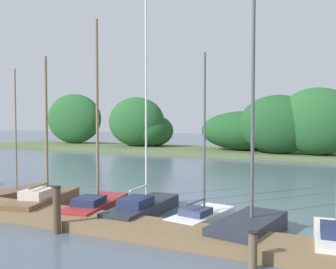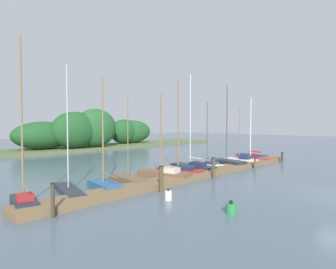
# 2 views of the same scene
# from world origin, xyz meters

# --- Properties ---
(dock_pier) EXTENTS (27.74, 1.80, 0.35)m
(dock_pier) POSITION_xyz_m (0.00, 9.55, 0.17)
(dock_pier) COLOR brown
(dock_pier) RESTS_ON ground
(far_shore) EXTENTS (65.01, 8.11, 6.74)m
(far_shore) POSITION_xyz_m (-1.46, 36.59, 2.60)
(far_shore) COLOR #56663D
(far_shore) RESTS_ON ground
(sailboat_0) EXTENTS (1.51, 2.98, 8.32)m
(sailboat_0) POSITION_xyz_m (-12.79, 10.94, 0.46)
(sailboat_0) COLOR #232833
(sailboat_0) RESTS_ON ground
(sailboat_1) EXTENTS (1.94, 4.50, 7.48)m
(sailboat_1) POSITION_xyz_m (-10.06, 11.75, 0.27)
(sailboat_1) COLOR #232833
(sailboat_1) RESTS_ON ground
(sailboat_2) EXTENTS (1.49, 3.13, 6.86)m
(sailboat_2) POSITION_xyz_m (-8.07, 11.15, 0.38)
(sailboat_2) COLOR #285684
(sailboat_2) RESTS_ON ground
(sailboat_3) EXTENTS (1.66, 4.00, 6.00)m
(sailboat_3) POSITION_xyz_m (-5.65, 11.76, 0.24)
(sailboat_3) COLOR brown
(sailboat_3) RESTS_ON ground
(sailboat_4) EXTENTS (2.11, 4.44, 6.28)m
(sailboat_4) POSITION_xyz_m (-3.07, 10.97, 0.38)
(sailboat_4) COLOR brown
(sailboat_4) RESTS_ON ground
(sailboat_5) EXTENTS (1.95, 4.29, 7.64)m
(sailboat_5) POSITION_xyz_m (-0.75, 11.33, 0.38)
(sailboat_5) COLOR maroon
(sailboat_5) RESTS_ON ground
(sailboat_6) EXTENTS (1.28, 4.48, 8.36)m
(sailboat_6) POSITION_xyz_m (1.23, 11.69, 0.34)
(sailboat_6) COLOR #232833
(sailboat_6) RESTS_ON ground
(sailboat_7) EXTENTS (1.68, 3.39, 6.05)m
(sailboat_7) POSITION_xyz_m (3.62, 11.68, 0.28)
(sailboat_7) COLOR white
(sailboat_7) RESTS_ON ground
(sailboat_8) EXTENTS (1.95, 3.69, 7.72)m
(sailboat_8) POSITION_xyz_m (5.55, 10.82, 0.40)
(sailboat_8) COLOR #232833
(sailboat_8) RESTS_ON ground
(sailboat_9) EXTENTS (1.46, 3.46, 5.82)m
(sailboat_9) POSITION_xyz_m (8.03, 10.81, 0.32)
(sailboat_9) COLOR silver
(sailboat_9) RESTS_ON ground
(sailboat_10) EXTENTS (1.36, 4.17, 6.94)m
(sailboat_10) POSITION_xyz_m (10.47, 10.85, 0.27)
(sailboat_10) COLOR maroon
(sailboat_10) RESTS_ON ground
(sailboat_11) EXTENTS (1.27, 3.47, 5.78)m
(sailboat_11) POSITION_xyz_m (12.36, 11.83, 0.37)
(sailboat_11) COLOR navy
(sailboat_11) RESTS_ON ground
(mooring_piling_0) EXTENTS (0.19, 0.19, 1.53)m
(mooring_piling_0) POSITION_xyz_m (-12.47, 8.37, 0.77)
(mooring_piling_0) COLOR #3D3323
(mooring_piling_0) RESTS_ON ground
(mooring_piling_1) EXTENTS (0.31, 0.31, 1.55)m
(mooring_piling_1) POSITION_xyz_m (-5.94, 8.26, 0.78)
(mooring_piling_1) COLOR #4C3D28
(mooring_piling_1) RESTS_ON ground
(mooring_piling_2) EXTENTS (0.29, 0.29, 1.54)m
(mooring_piling_2) POSITION_xyz_m (-0.18, 8.45, 0.78)
(mooring_piling_2) COLOR #4C3D28
(mooring_piling_2) RESTS_ON ground
(mooring_piling_3) EXTENTS (0.26, 0.26, 0.94)m
(mooring_piling_3) POSITION_xyz_m (6.19, 8.28, 0.48)
(mooring_piling_3) COLOR brown
(mooring_piling_3) RESTS_ON ground
(mooring_piling_4) EXTENTS (0.26, 0.26, 1.02)m
(mooring_piling_4) POSITION_xyz_m (12.35, 8.25, 0.51)
(mooring_piling_4) COLOR #3D3323
(mooring_piling_4) RESTS_ON ground
(channel_buoy_0) EXTENTS (0.49, 0.49, 0.61)m
(channel_buoy_0) POSITION_xyz_m (-6.57, 3.10, 0.23)
(channel_buoy_0) COLOR #23843D
(channel_buoy_0) RESTS_ON ground
(channel_buoy_1) EXTENTS (0.38, 0.38, 0.63)m
(channel_buoy_1) POSITION_xyz_m (-6.98, 6.67, 0.26)
(channel_buoy_1) COLOR white
(channel_buoy_1) RESTS_ON ground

